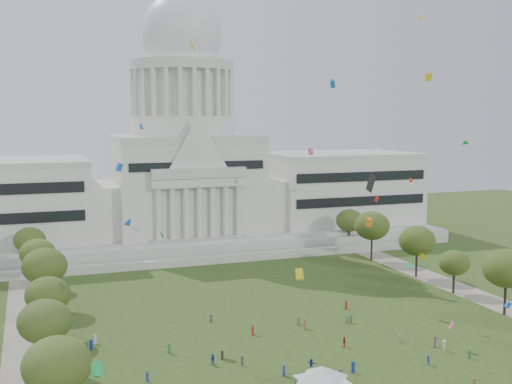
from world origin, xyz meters
name	(u,v)px	position (x,y,z in m)	size (l,w,h in m)	color
ground	(353,376)	(0.00, 0.00, 0.00)	(400.00, 400.00, 0.00)	#2C4219
capitol	(183,173)	(0.00, 113.59, 22.30)	(160.00, 64.50, 91.30)	#B8B6AD
path_left	(27,348)	(-48.00, 30.00, 0.02)	(8.00, 160.00, 0.04)	gray
path_right	(479,297)	(48.00, 30.00, 0.02)	(8.00, 160.00, 0.04)	gray
row_tree_l_1	(57,365)	(-44.07, -2.96, 8.95)	(8.86, 8.86, 12.59)	black
row_tree_l_2	(45,321)	(-45.04, 17.30, 8.51)	(8.42, 8.42, 11.97)	black
row_tree_r_2	(506,269)	(44.17, 17.44, 9.66)	(9.55, 9.55, 13.58)	black
row_tree_l_3	(48,295)	(-44.09, 33.92, 8.21)	(8.12, 8.12, 11.55)	black
row_tree_r_3	(454,263)	(44.40, 34.48, 7.08)	(7.01, 7.01, 9.98)	black
row_tree_l_4	(45,266)	(-44.08, 52.42, 9.39)	(9.29, 9.29, 13.21)	black
row_tree_r_4	(417,241)	(44.76, 50.04, 9.29)	(9.19, 9.19, 13.06)	black
row_tree_l_5	(38,253)	(-45.22, 71.01, 8.42)	(8.33, 8.33, 11.85)	black
row_tree_r_5	(372,226)	(43.49, 70.19, 9.93)	(9.82, 9.82, 13.96)	black
row_tree_l_6	(30,240)	(-46.87, 89.14, 8.27)	(8.19, 8.19, 11.64)	black
row_tree_r_6	(350,220)	(45.96, 88.13, 8.51)	(8.42, 8.42, 11.97)	black
event_tent	(322,373)	(-7.90, -5.39, 3.80)	(9.50, 9.50, 4.91)	#4C4C4C
person_2	(436,342)	(19.84, 6.55, 0.95)	(0.92, 0.57, 1.90)	#994C8C
person_3	(428,360)	(13.79, 0.04, 0.80)	(1.03, 0.53, 1.60)	navy
person_4	(344,342)	(4.69, 11.99, 0.94)	(1.10, 0.60, 1.88)	#B21E1E
person_5	(311,364)	(-4.82, 5.04, 0.85)	(1.57, 0.62, 1.70)	navy
person_6	(474,384)	(14.63, -10.37, 0.93)	(0.91, 0.59, 1.86)	olive
person_8	(212,360)	(-19.41, 11.87, 0.93)	(0.90, 0.56, 1.85)	navy
person_9	(444,345)	(20.26, 4.57, 0.95)	(1.22, 0.63, 1.89)	silver
person_10	(400,337)	(15.29, 10.91, 0.82)	(0.96, 0.53, 1.64)	silver
distant_crowd	(239,350)	(-13.92, 14.48, 0.86)	(60.34, 38.39, 1.88)	#B21E1E
kite_swarm	(339,188)	(3.80, 13.11, 28.18)	(88.57, 103.70, 64.87)	red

